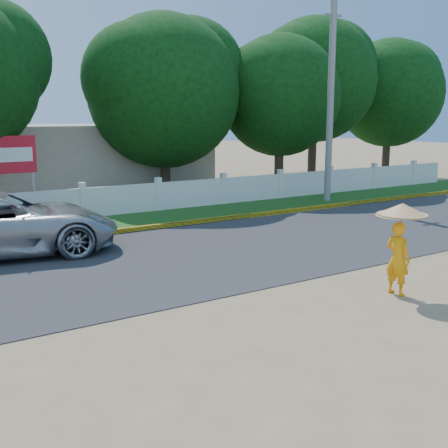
# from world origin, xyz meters

# --- Properties ---
(ground) EXTENTS (120.00, 120.00, 0.00)m
(ground) POSITION_xyz_m (0.00, 0.00, 0.00)
(ground) COLOR #9E8460
(ground) RESTS_ON ground
(road) EXTENTS (60.00, 7.00, 0.02)m
(road) POSITION_xyz_m (0.00, 4.50, 0.01)
(road) COLOR #38383A
(road) RESTS_ON ground
(grass_verge) EXTENTS (60.00, 3.50, 0.03)m
(grass_verge) POSITION_xyz_m (0.00, 9.75, 0.01)
(grass_verge) COLOR #2D601E
(grass_verge) RESTS_ON ground
(curb) EXTENTS (40.00, 0.18, 0.16)m
(curb) POSITION_xyz_m (0.00, 8.05, 0.08)
(curb) COLOR yellow
(curb) RESTS_ON ground
(fence) EXTENTS (40.00, 0.10, 1.10)m
(fence) POSITION_xyz_m (0.00, 11.20, 0.55)
(fence) COLOR silver
(fence) RESTS_ON ground
(building_near) EXTENTS (10.00, 6.00, 3.20)m
(building_near) POSITION_xyz_m (3.00, 18.00, 1.60)
(building_near) COLOR #B7AD99
(building_near) RESTS_ON ground
(utility_pole) EXTENTS (0.28, 0.28, 8.45)m
(utility_pole) POSITION_xyz_m (10.23, 9.50, 4.22)
(utility_pole) COLOR gray
(utility_pole) RESTS_ON ground
(monk_with_parasol) EXTENTS (1.05, 1.05, 1.90)m
(monk_with_parasol) POSITION_xyz_m (2.49, -0.74, 1.24)
(monk_with_parasol) COLOR #FF9D0D
(monk_with_parasol) RESTS_ON ground
(tree_row) EXTENTS (40.40, 7.27, 8.70)m
(tree_row) POSITION_xyz_m (3.42, 14.05, 4.95)
(tree_row) COLOR #473828
(tree_row) RESTS_ON ground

